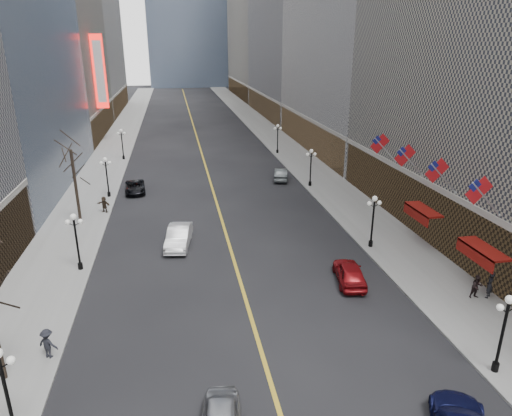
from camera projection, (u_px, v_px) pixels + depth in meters
name	position (u px, v px, depth m)	size (l,w,h in m)	color
sidewalk_east	(285.00, 147.00, 76.31)	(6.00, 230.00, 0.15)	gray
sidewalk_west	(112.00, 154.00, 71.64)	(6.00, 230.00, 0.15)	gray
lane_line	(197.00, 139.00, 83.26)	(0.25, 200.00, 0.02)	gold
bldg_east_c	(318.00, 8.00, 104.12)	(26.60, 40.60, 48.80)	gray
streetlamp_east_0	(504.00, 326.00, 23.14)	(1.26, 0.44, 4.52)	black
streetlamp_east_1	(373.00, 216.00, 37.95)	(1.26, 0.44, 4.52)	black
streetlamp_east_2	(311.00, 164.00, 54.62)	(1.26, 0.44, 4.52)	black
streetlamp_east_3	(278.00, 136.00, 71.28)	(1.26, 0.44, 4.52)	black
streetlamp_west_0	(4.00, 384.00, 19.20)	(1.26, 0.44, 4.52)	black
streetlamp_west_1	(76.00, 236.00, 34.02)	(1.26, 0.44, 4.52)	black
streetlamp_west_2	(107.00, 173.00, 50.68)	(1.26, 0.44, 4.52)	black
streetlamp_west_3	(122.00, 141.00, 67.35)	(1.26, 0.44, 4.52)	black
flag_2	(481.00, 193.00, 29.64)	(2.87, 0.12, 2.87)	#B2B2B7
flag_3	(439.00, 173.00, 34.27)	(2.87, 0.12, 2.87)	#B2B2B7
flag_4	(407.00, 157.00, 38.90)	(2.87, 0.12, 2.87)	#B2B2B7
flag_5	(381.00, 145.00, 43.53)	(2.87, 0.12, 2.87)	#B2B2B7
awning_b	(481.00, 250.00, 31.20)	(1.40, 4.00, 0.93)	maroon
awning_c	(421.00, 211.00, 38.61)	(1.40, 4.00, 0.93)	maroon
theatre_marquee	(99.00, 72.00, 76.55)	(2.00, 0.55, 12.00)	red
tree_west_far	(72.00, 161.00, 41.86)	(3.60, 3.60, 7.92)	#2D231C
car_nb_mid	(179.00, 237.00, 39.02)	(1.82, 5.21, 1.72)	silver
car_nb_far	(135.00, 187.00, 53.20)	(2.21, 4.80, 1.33)	black
car_sb_mid	(350.00, 273.00, 33.02)	(1.87, 4.65, 1.58)	maroon
car_sb_far	(281.00, 174.00, 58.15)	(1.62, 4.64, 1.53)	#454A4C
ped_ne_corner	(490.00, 285.00, 30.73)	(0.68, 0.50, 1.86)	black
ped_east_walk	(477.00, 287.00, 30.71)	(0.81, 0.45, 1.67)	black
ped_west_walk	(48.00, 343.00, 24.84)	(1.12, 0.46, 1.74)	black
ped_west_far	(104.00, 204.00, 46.49)	(1.55, 0.45, 1.67)	#33271C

